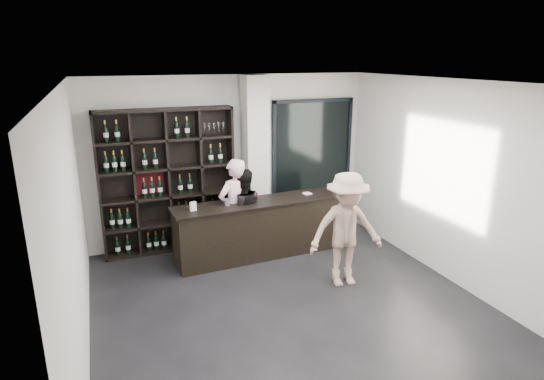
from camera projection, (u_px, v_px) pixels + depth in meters
name	position (u px, v px, depth m)	size (l,w,h in m)	color
floor	(293.00, 310.00, 5.96)	(5.00, 5.50, 0.01)	black
wine_shelf	(168.00, 182.00, 7.51)	(2.20, 0.35, 2.40)	black
structural_column	(255.00, 161.00, 7.87)	(0.40, 0.40, 2.90)	silver
glass_panel	(312.00, 156.00, 8.50)	(1.60, 0.08, 2.10)	black
tasting_counter	(262.00, 228.00, 7.45)	(2.90, 0.61, 0.95)	black
taster_pink	(235.00, 209.00, 7.30)	(0.61, 0.40, 1.66)	#FFC3CD
taster_black	(242.00, 213.00, 7.36)	(0.72, 0.56, 1.48)	black
customer	(346.00, 230.00, 6.42)	(1.08, 0.62, 1.67)	tan
wine_glass	(255.00, 196.00, 7.22)	(0.08, 0.08, 0.19)	white
spit_cup	(227.00, 202.00, 7.07)	(0.08, 0.08, 0.11)	#95A3B9
napkin_stack	(307.00, 194.00, 7.67)	(0.12, 0.12, 0.02)	white
card_stand	(193.00, 206.00, 6.83)	(0.09, 0.05, 0.14)	white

